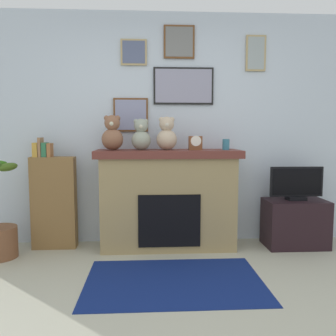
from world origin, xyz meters
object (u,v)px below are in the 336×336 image
object	(u,v)px
television	(296,184)
teddy_bear_grey	(112,134)
bookshelf	(53,200)
candle_jar	(226,144)
tv_stand	(295,223)
mantel_clock	(195,143)
teddy_bear_cream	(141,136)
fireplace	(168,198)
teddy_bear_brown	(167,135)

from	to	relation	value
television	teddy_bear_grey	xyz separation A→B (m)	(-2.00, 0.04, 0.54)
bookshelf	candle_jar	distance (m)	1.97
television	tv_stand	bearing A→B (deg)	90.00
bookshelf	tv_stand	bearing A→B (deg)	-2.16
candle_jar	teddy_bear_grey	distance (m)	1.23
mantel_clock	teddy_bear_cream	size ratio (longest dim) A/B	0.46
fireplace	teddy_bear_grey	size ratio (longest dim) A/B	4.18
tv_stand	bookshelf	bearing A→B (deg)	177.84
bookshelf	fireplace	bearing A→B (deg)	-2.00
mantel_clock	fireplace	bearing A→B (deg)	176.19
teddy_bear_grey	teddy_bear_cream	distance (m)	0.30
fireplace	teddy_bear_grey	xyz separation A→B (m)	(-0.59, -0.02, 0.70)
tv_stand	mantel_clock	size ratio (longest dim) A/B	4.30
fireplace	bookshelf	distance (m)	1.25
teddy_bear_brown	bookshelf	bearing A→B (deg)	177.13
television	candle_jar	world-z (taller)	candle_jar
bookshelf	television	bearing A→B (deg)	-2.19
fireplace	candle_jar	distance (m)	0.86
tv_stand	fireplace	bearing A→B (deg)	177.71
mantel_clock	teddy_bear_brown	xyz separation A→B (m)	(-0.31, 0.00, 0.09)
bookshelf	teddy_bear_cream	size ratio (longest dim) A/B	3.62
tv_stand	teddy_bear_cream	size ratio (longest dim) A/B	1.98
mantel_clock	teddy_bear_grey	size ratio (longest dim) A/B	0.41
candle_jar	mantel_clock	xyz separation A→B (m)	(-0.33, -0.00, 0.02)
bookshelf	teddy_bear_brown	distance (m)	1.42
tv_stand	teddy_bear_grey	distance (m)	2.23
candle_jar	tv_stand	bearing A→B (deg)	-2.83
bookshelf	mantel_clock	size ratio (longest dim) A/B	7.85
television	teddy_bear_brown	xyz separation A→B (m)	(-1.42, 0.04, 0.54)
fireplace	tv_stand	distance (m)	1.44
teddy_bear_cream	teddy_bear_brown	bearing A→B (deg)	-0.01
teddy_bear_cream	fireplace	bearing A→B (deg)	3.59
bookshelf	tv_stand	distance (m)	2.67
tv_stand	teddy_bear_grey	bearing A→B (deg)	178.91
tv_stand	teddy_bear_brown	size ratio (longest dim) A/B	1.86
teddy_bear_grey	tv_stand	bearing A→B (deg)	-1.09
teddy_bear_grey	teddy_bear_cream	xyz separation A→B (m)	(0.30, 0.00, -0.02)
mantel_clock	teddy_bear_grey	world-z (taller)	teddy_bear_grey
television	teddy_bear_brown	distance (m)	1.52
candle_jar	teddy_bear_cream	xyz separation A→B (m)	(-0.92, -0.00, 0.09)
television	candle_jar	distance (m)	0.89
mantel_clock	bookshelf	bearing A→B (deg)	177.65
bookshelf	teddy_bear_cream	xyz separation A→B (m)	(0.96, -0.06, 0.70)
tv_stand	candle_jar	world-z (taller)	candle_jar
bookshelf	teddy_bear_cream	distance (m)	1.19
tv_stand	mantel_clock	bearing A→B (deg)	178.11
candle_jar	teddy_bear_cream	size ratio (longest dim) A/B	0.35
mantel_clock	teddy_bear_cream	world-z (taller)	teddy_bear_cream
fireplace	teddy_bear_brown	distance (m)	0.69
television	candle_jar	bearing A→B (deg)	177.06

